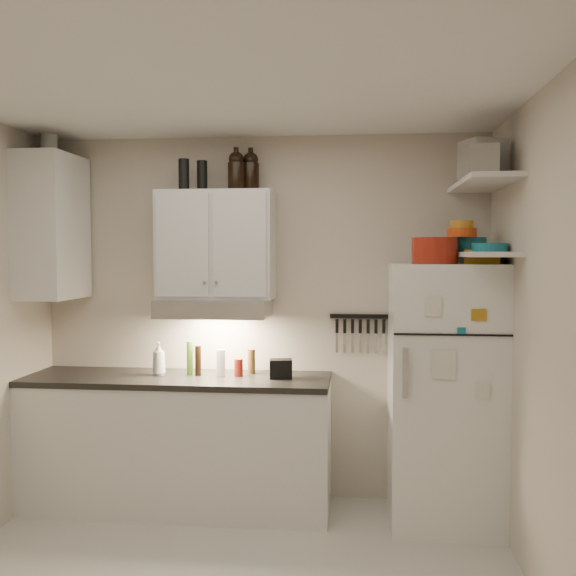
# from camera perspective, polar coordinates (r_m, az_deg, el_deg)

# --- Properties ---
(ceiling) EXTENTS (3.20, 3.00, 0.02)m
(ceiling) POSITION_cam_1_polar(r_m,az_deg,el_deg) (3.26, -6.37, 18.10)
(ceiling) COLOR white
(ceiling) RESTS_ON ground
(back_wall) EXTENTS (3.20, 0.02, 2.60)m
(back_wall) POSITION_cam_1_polar(r_m,az_deg,el_deg) (4.65, -2.27, -2.66)
(back_wall) COLOR beige
(back_wall) RESTS_ON ground
(right_wall) EXTENTS (0.02, 3.00, 2.60)m
(right_wall) POSITION_cam_1_polar(r_m,az_deg,el_deg) (3.25, 22.90, -5.40)
(right_wall) COLOR beige
(right_wall) RESTS_ON ground
(base_cabinet) EXTENTS (2.10, 0.60, 0.88)m
(base_cabinet) POSITION_cam_1_polar(r_m,az_deg,el_deg) (4.64, -9.76, -13.57)
(base_cabinet) COLOR white
(base_cabinet) RESTS_ON floor
(countertop) EXTENTS (2.10, 0.62, 0.04)m
(countertop) POSITION_cam_1_polar(r_m,az_deg,el_deg) (4.53, -9.81, -7.98)
(countertop) COLOR black
(countertop) RESTS_ON base_cabinet
(upper_cabinet) EXTENTS (0.80, 0.33, 0.75)m
(upper_cabinet) POSITION_cam_1_polar(r_m,az_deg,el_deg) (4.51, -6.39, 3.82)
(upper_cabinet) COLOR white
(upper_cabinet) RESTS_ON back_wall
(side_cabinet) EXTENTS (0.33, 0.55, 1.00)m
(side_cabinet) POSITION_cam_1_polar(r_m,az_deg,el_deg) (4.77, -20.26, 5.11)
(side_cabinet) COLOR white
(side_cabinet) RESTS_ON left_wall
(range_hood) EXTENTS (0.76, 0.46, 0.12)m
(range_hood) POSITION_cam_1_polar(r_m,az_deg,el_deg) (4.47, -6.54, -1.76)
(range_hood) COLOR silver
(range_hood) RESTS_ON back_wall
(fridge) EXTENTS (0.70, 0.68, 1.70)m
(fridge) POSITION_cam_1_polar(r_m,az_deg,el_deg) (4.37, 13.70, -9.10)
(fridge) COLOR white
(fridge) RESTS_ON floor
(shelf_hi) EXTENTS (0.30, 0.95, 0.03)m
(shelf_hi) POSITION_cam_1_polar(r_m,az_deg,el_deg) (4.19, 16.93, 8.90)
(shelf_hi) COLOR white
(shelf_hi) RESTS_ON right_wall
(shelf_lo) EXTENTS (0.30, 0.95, 0.03)m
(shelf_lo) POSITION_cam_1_polar(r_m,az_deg,el_deg) (4.17, 16.84, 2.88)
(shelf_lo) COLOR white
(shelf_lo) RESTS_ON right_wall
(knife_strip) EXTENTS (0.42, 0.02, 0.03)m
(knife_strip) POSITION_cam_1_polar(r_m,az_deg,el_deg) (4.58, 6.39, -2.52)
(knife_strip) COLOR black
(knife_strip) RESTS_ON back_wall
(dutch_oven) EXTENTS (0.37, 0.37, 0.16)m
(dutch_oven) POSITION_cam_1_polar(r_m,az_deg,el_deg) (4.12, 12.89, 3.25)
(dutch_oven) COLOR maroon
(dutch_oven) RESTS_ON fridge
(book_stack) EXTENTS (0.29, 0.32, 0.09)m
(book_stack) POSITION_cam_1_polar(r_m,az_deg,el_deg) (4.21, 17.11, 2.66)
(book_stack) COLOR #AE7815
(book_stack) RESTS_ON fridge
(spice_jar) EXTENTS (0.07, 0.07, 0.09)m
(spice_jar) POSITION_cam_1_polar(r_m,az_deg,el_deg) (4.28, 13.87, 2.75)
(spice_jar) COLOR silver
(spice_jar) RESTS_ON fridge
(stock_pot) EXTENTS (0.28, 0.28, 0.19)m
(stock_pot) POSITION_cam_1_polar(r_m,az_deg,el_deg) (4.49, 16.73, 9.89)
(stock_pot) COLOR silver
(stock_pot) RESTS_ON shelf_hi
(tin_a) EXTENTS (0.29, 0.28, 0.23)m
(tin_a) POSITION_cam_1_polar(r_m,az_deg,el_deg) (4.10, 16.95, 10.87)
(tin_a) COLOR #AAAAAD
(tin_a) RESTS_ON shelf_hi
(tin_b) EXTENTS (0.19, 0.19, 0.18)m
(tin_b) POSITION_cam_1_polar(r_m,az_deg,el_deg) (3.94, 16.71, 10.80)
(tin_b) COLOR #AAAAAD
(tin_b) RESTS_ON shelf_hi
(bowl_teal) EXTENTS (0.24, 0.24, 0.10)m
(bowl_teal) POSITION_cam_1_polar(r_m,az_deg,el_deg) (4.36, 15.68, 3.72)
(bowl_teal) COLOR #187184
(bowl_teal) RESTS_ON shelf_lo
(bowl_orange) EXTENTS (0.19, 0.19, 0.06)m
(bowl_orange) POSITION_cam_1_polar(r_m,az_deg,el_deg) (4.28, 15.18, 4.77)
(bowl_orange) COLOR #DD4B14
(bowl_orange) RESTS_ON bowl_teal
(bowl_yellow) EXTENTS (0.15, 0.15, 0.05)m
(bowl_yellow) POSITION_cam_1_polar(r_m,az_deg,el_deg) (4.28, 15.19, 5.47)
(bowl_yellow) COLOR orange
(bowl_yellow) RESTS_ON bowl_orange
(plates) EXTENTS (0.23, 0.23, 0.05)m
(plates) POSITION_cam_1_polar(r_m,az_deg,el_deg) (4.11, 17.49, 3.45)
(plates) COLOR #187184
(plates) RESTS_ON shelf_lo
(growler_a) EXTENTS (0.15, 0.15, 0.28)m
(growler_a) POSITION_cam_1_polar(r_m,az_deg,el_deg) (4.53, -4.63, 10.35)
(growler_a) COLOR black
(growler_a) RESTS_ON upper_cabinet
(growler_b) EXTENTS (0.12, 0.12, 0.28)m
(growler_b) POSITION_cam_1_polar(r_m,az_deg,el_deg) (4.58, -3.34, 10.31)
(growler_b) COLOR black
(growler_b) RESTS_ON upper_cabinet
(thermos_a) EXTENTS (0.07, 0.07, 0.21)m
(thermos_a) POSITION_cam_1_polar(r_m,az_deg,el_deg) (4.54, -7.64, 9.86)
(thermos_a) COLOR black
(thermos_a) RESTS_ON upper_cabinet
(thermos_b) EXTENTS (0.08, 0.08, 0.21)m
(thermos_b) POSITION_cam_1_polar(r_m,az_deg,el_deg) (4.53, -9.24, 9.91)
(thermos_b) COLOR black
(thermos_b) RESTS_ON upper_cabinet
(side_jar) EXTENTS (0.15, 0.15, 0.15)m
(side_jar) POSITION_cam_1_polar(r_m,az_deg,el_deg) (4.92, -20.47, 11.81)
(side_jar) COLOR silver
(side_jar) RESTS_ON side_cabinet
(soap_bottle) EXTENTS (0.12, 0.13, 0.26)m
(soap_bottle) POSITION_cam_1_polar(r_m,az_deg,el_deg) (4.56, -11.41, -6.01)
(soap_bottle) COLOR white
(soap_bottle) RESTS_ON countertop
(pepper_mill) EXTENTS (0.06, 0.06, 0.17)m
(pepper_mill) POSITION_cam_1_polar(r_m,az_deg,el_deg) (4.54, -3.27, -6.54)
(pepper_mill) COLOR brown
(pepper_mill) RESTS_ON countertop
(oil_bottle) EXTENTS (0.05, 0.05, 0.24)m
(oil_bottle) POSITION_cam_1_polar(r_m,az_deg,el_deg) (4.54, -8.71, -6.18)
(oil_bottle) COLOR #49711C
(oil_bottle) RESTS_ON countertop
(vinegar_bottle) EXTENTS (0.06, 0.06, 0.21)m
(vinegar_bottle) POSITION_cam_1_polar(r_m,az_deg,el_deg) (4.50, -7.99, -6.41)
(vinegar_bottle) COLOR black
(vinegar_bottle) RESTS_ON countertop
(clear_bottle) EXTENTS (0.07, 0.07, 0.18)m
(clear_bottle) POSITION_cam_1_polar(r_m,az_deg,el_deg) (4.47, -5.99, -6.63)
(clear_bottle) COLOR silver
(clear_bottle) RESTS_ON countertop
(red_jar) EXTENTS (0.06, 0.06, 0.12)m
(red_jar) POSITION_cam_1_polar(r_m,az_deg,el_deg) (4.46, -4.41, -7.06)
(red_jar) COLOR maroon
(red_jar) RESTS_ON countertop
(caddy) EXTENTS (0.16, 0.13, 0.13)m
(caddy) POSITION_cam_1_polar(r_m,az_deg,el_deg) (4.38, -0.65, -7.19)
(caddy) COLOR black
(caddy) RESTS_ON countertop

